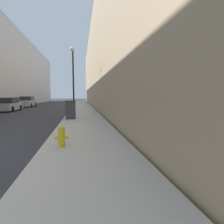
% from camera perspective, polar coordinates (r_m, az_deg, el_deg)
% --- Properties ---
extents(sidewalk_right, '(2.92, 60.00, 0.14)m').
position_cam_1_polar(sidewalk_right, '(22.72, -9.57, 1.02)').
color(sidewalk_right, '#B7B2A8').
rests_on(sidewalk_right, ground).
extents(building_right_stone, '(12.00, 60.00, 13.46)m').
position_cam_1_polar(building_right_stone, '(32.00, 4.20, 14.29)').
color(building_right_stone, tan).
rests_on(building_right_stone, ground).
extents(fire_hydrant, '(0.44, 0.33, 0.69)m').
position_cam_1_polar(fire_hydrant, '(5.82, -16.14, -7.44)').
color(fire_hydrant, yellow).
rests_on(fire_hydrant, sidewalk_right).
extents(trash_bin, '(0.69, 0.66, 1.28)m').
position_cam_1_polar(trash_bin, '(12.58, -13.35, 0.81)').
color(trash_bin, '#3D3D42').
rests_on(trash_bin, sidewalk_right).
extents(lamppost, '(0.47, 0.47, 6.05)m').
position_cam_1_polar(lamppost, '(16.70, -12.58, 13.23)').
color(lamppost, black).
rests_on(lamppost, sidewalk_right).
extents(parked_sedan_near, '(1.99, 4.33, 1.54)m').
position_cam_1_polar(parked_sedan_near, '(23.16, -30.88, 1.99)').
color(parked_sedan_near, '#A3A8B2').
rests_on(parked_sedan_near, ground).
extents(parked_sedan_far, '(1.88, 4.22, 1.64)m').
position_cam_1_polar(parked_sedan_far, '(30.50, -25.92, 2.94)').
color(parked_sedan_far, '#A3A8B2').
rests_on(parked_sedan_far, ground).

